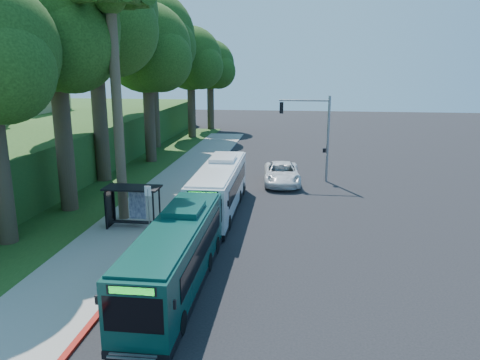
# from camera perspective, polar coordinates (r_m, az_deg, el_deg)

# --- Properties ---
(ground) EXTENTS (140.00, 140.00, 0.00)m
(ground) POSITION_cam_1_polar(r_m,az_deg,el_deg) (29.68, 2.13, -4.57)
(ground) COLOR black
(ground) RESTS_ON ground
(sidewalk) EXTENTS (4.50, 70.00, 0.12)m
(sidewalk) POSITION_cam_1_polar(r_m,az_deg,el_deg) (31.12, -11.41, -3.84)
(sidewalk) COLOR gray
(sidewalk) RESTS_ON ground
(red_curb) EXTENTS (0.25, 30.00, 0.13)m
(red_curb) POSITION_cam_1_polar(r_m,az_deg,el_deg) (26.84, -9.42, -6.65)
(red_curb) COLOR #9F1911
(red_curb) RESTS_ON ground
(grass_verge) EXTENTS (8.00, 70.00, 0.06)m
(grass_verge) POSITION_cam_1_polar(r_m,az_deg,el_deg) (37.65, -17.27, -1.13)
(grass_verge) COLOR #234719
(grass_verge) RESTS_ON ground
(bus_shelter) EXTENTS (3.20, 1.51, 2.55)m
(bus_shelter) POSITION_cam_1_polar(r_m,az_deg,el_deg) (28.03, -13.33, -2.20)
(bus_shelter) COLOR black
(bus_shelter) RESTS_ON ground
(stop_sign_pole) EXTENTS (0.35, 0.06, 3.17)m
(stop_sign_pole) POSITION_cam_1_polar(r_m,az_deg,el_deg) (25.41, -11.10, -3.11)
(stop_sign_pole) COLOR gray
(stop_sign_pole) RESTS_ON ground
(traffic_signal_pole) EXTENTS (4.10, 0.30, 7.00)m
(traffic_signal_pole) POSITION_cam_1_polar(r_m,az_deg,el_deg) (38.39, 9.20, 6.30)
(traffic_signal_pole) COLOR gray
(traffic_signal_pole) RESTS_ON ground
(palm_tree) EXTENTS (4.20, 4.20, 14.40)m
(palm_tree) POSITION_cam_1_polar(r_m,az_deg,el_deg) (28.73, -15.46, 19.38)
(palm_tree) COLOR #4C3F2D
(palm_tree) RESTS_ON ground
(hillside_backdrop) EXTENTS (24.00, 60.00, 8.80)m
(hillside_backdrop) POSITION_cam_1_polar(r_m,az_deg,el_deg) (52.29, -26.32, 4.84)
(hillside_backdrop) COLOR #234719
(hillside_backdrop) RESTS_ON ground
(tree_0) EXTENTS (8.40, 8.00, 15.70)m
(tree_0) POSITION_cam_1_polar(r_m,az_deg,el_deg) (31.75, -21.57, 16.23)
(tree_0) COLOR #382B1E
(tree_0) RESTS_ON ground
(tree_1) EXTENTS (10.50, 10.00, 18.26)m
(tree_1) POSITION_cam_1_polar(r_m,az_deg,el_deg) (39.46, -17.33, 18.17)
(tree_1) COLOR #382B1E
(tree_1) RESTS_ON ground
(tree_2) EXTENTS (8.82, 8.40, 15.12)m
(tree_2) POSITION_cam_1_polar(r_m,az_deg,el_deg) (46.30, -11.22, 15.01)
(tree_2) COLOR #382B1E
(tree_2) RESTS_ON ground
(tree_3) EXTENTS (10.08, 9.60, 17.28)m
(tree_3) POSITION_cam_1_polar(r_m,az_deg,el_deg) (54.57, -10.65, 16.42)
(tree_3) COLOR #382B1E
(tree_3) RESTS_ON ground
(tree_4) EXTENTS (8.40, 8.00, 14.14)m
(tree_4) POSITION_cam_1_polar(r_m,az_deg,el_deg) (61.59, -5.97, 14.18)
(tree_4) COLOR #382B1E
(tree_4) RESTS_ON ground
(tree_5) EXTENTS (7.35, 7.00, 12.86)m
(tree_5) POSITION_cam_1_polar(r_m,az_deg,el_deg) (69.22, -3.60, 13.56)
(tree_5) COLOR #382B1E
(tree_5) RESTS_ON ground
(white_bus) EXTENTS (2.50, 11.11, 3.30)m
(white_bus) POSITION_cam_1_polar(r_m,az_deg,el_deg) (30.53, -2.54, -0.88)
(white_bus) COLOR silver
(white_bus) RESTS_ON ground
(teal_bus) EXTENTS (2.36, 10.66, 3.17)m
(teal_bus) POSITION_cam_1_polar(r_m,az_deg,el_deg) (20.37, -7.79, -8.94)
(teal_bus) COLOR #09362F
(teal_bus) RESTS_ON ground
(pickup) EXTENTS (3.22, 6.23, 1.68)m
(pickup) POSITION_cam_1_polar(r_m,az_deg,el_deg) (37.88, 5.11, 0.80)
(pickup) COLOR white
(pickup) RESTS_ON ground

